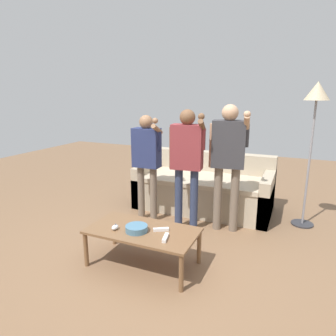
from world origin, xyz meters
TOP-DOWN VIEW (x-y plane):
  - ground_plane at (0.00, 0.00)m, footprint 12.00×12.00m
  - couch at (0.02, 1.57)m, footprint 1.96×0.95m
  - coffee_table at (-0.08, -0.20)m, footprint 1.08×0.57m
  - snack_bowl at (-0.11, -0.26)m, footprint 0.22×0.22m
  - game_remote_nunchuk at (-0.32, -0.31)m, footprint 0.06×0.09m
  - floor_lamp at (1.40, 1.48)m, footprint 0.29×0.29m
  - player_left at (-0.56, 0.82)m, footprint 0.42×0.27m
  - player_center at (0.03, 0.76)m, footprint 0.46×0.29m
  - player_right at (0.49, 0.92)m, footprint 0.49×0.31m
  - game_remote_wand_near at (0.21, -0.30)m, footprint 0.07×0.16m
  - game_remote_wand_far at (0.10, -0.16)m, footprint 0.15×0.11m

SIDE VIEW (x-z plane):
  - ground_plane at x=0.00m, z-range 0.00..0.00m
  - couch at x=0.02m, z-range -0.11..0.69m
  - coffee_table at x=-0.08m, z-range 0.15..0.53m
  - game_remote_wand_near at x=0.21m, z-range 0.38..0.41m
  - game_remote_wand_far at x=0.10m, z-range 0.38..0.41m
  - game_remote_nunchuk at x=-0.32m, z-range 0.38..0.43m
  - snack_bowl at x=-0.11m, z-range 0.38..0.44m
  - player_left at x=-0.56m, z-range 0.18..1.60m
  - player_center at x=0.03m, z-range 0.20..1.70m
  - player_right at x=0.49m, z-range 0.20..1.77m
  - floor_lamp at x=1.40m, z-range 0.63..2.45m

